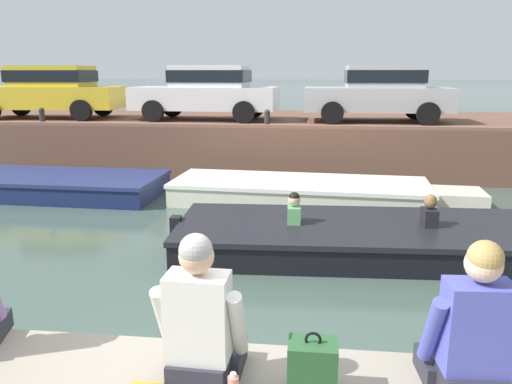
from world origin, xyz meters
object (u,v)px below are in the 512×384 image
(car_left_inner_white, at_px, (207,90))
(backpack_on_ledge, at_px, (312,369))
(person_seated_right, at_px, (201,327))
(motorboat_passing, at_px, (387,238))
(boat_moored_west_navy, at_px, (39,185))
(person_seated_middle, at_px, (472,338))
(mooring_bollard_west, at_px, (42,115))
(car_leftmost_yellow, at_px, (50,90))
(car_centre_silver, at_px, (379,91))
(mooring_bollard_mid, at_px, (267,118))
(boat_moored_central_cream, at_px, (312,192))

(car_left_inner_white, xyz_separation_m, backpack_on_ledge, (3.09, -11.79, -1.16))
(person_seated_right, bearing_deg, backpack_on_ledge, -2.93)
(motorboat_passing, relative_size, person_seated_right, 7.46)
(boat_moored_west_navy, distance_m, car_left_inner_white, 5.39)
(motorboat_passing, height_order, backpack_on_ledge, backpack_on_ledge)
(boat_moored_west_navy, distance_m, person_seated_middle, 10.55)
(mooring_bollard_west, bearing_deg, motorboat_passing, -31.53)
(car_leftmost_yellow, relative_size, person_seated_middle, 4.56)
(boat_moored_west_navy, bearing_deg, motorboat_passing, -22.02)
(car_leftmost_yellow, xyz_separation_m, car_centre_silver, (9.64, -0.00, -0.00))
(motorboat_passing, height_order, person_seated_right, person_seated_right)
(boat_moored_west_navy, relative_size, person_seated_middle, 6.34)
(mooring_bollard_west, distance_m, backpack_on_ledge, 12.31)
(mooring_bollard_west, bearing_deg, car_leftmost_yellow, 111.32)
(boat_moored_west_navy, xyz_separation_m, backpack_on_ledge, (6.19, -7.85, 0.82))
(car_centre_silver, bearing_deg, person_seated_right, -101.60)
(mooring_bollard_west, bearing_deg, car_left_inner_white, 23.79)
(mooring_bollard_mid, relative_size, person_seated_middle, 0.46)
(boat_moored_central_cream, xyz_separation_m, car_left_inner_white, (-3.06, 4.03, 1.97))
(boat_moored_central_cream, distance_m, motorboat_passing, 3.11)
(person_seated_right, bearing_deg, car_centre_silver, 78.40)
(mooring_bollard_west, relative_size, backpack_on_ledge, 1.09)
(boat_moored_central_cream, bearing_deg, mooring_bollard_west, 162.70)
(backpack_on_ledge, bearing_deg, mooring_bollard_west, 125.68)
(car_leftmost_yellow, bearing_deg, mooring_bollard_west, -68.68)
(mooring_bollard_west, distance_m, mooring_bollard_mid, 5.99)
(car_left_inner_white, bearing_deg, backpack_on_ledge, -75.32)
(boat_moored_west_navy, distance_m, car_leftmost_yellow, 4.73)
(car_leftmost_yellow, distance_m, car_left_inner_white, 4.79)
(boat_moored_west_navy, distance_m, backpack_on_ledge, 10.03)
(mooring_bollard_west, xyz_separation_m, person_seated_middle, (8.06, -9.90, -0.35))
(car_centre_silver, height_order, person_seated_middle, car_centre_silver)
(car_leftmost_yellow, distance_m, mooring_bollard_mid, 6.96)
(boat_moored_west_navy, relative_size, car_centre_silver, 1.54)
(boat_moored_central_cream, relative_size, motorboat_passing, 0.90)
(car_centre_silver, xyz_separation_m, mooring_bollard_mid, (-2.94, -1.80, -0.61))
(motorboat_passing, relative_size, mooring_bollard_west, 16.17)
(car_left_inner_white, relative_size, backpack_on_ledge, 10.30)
(motorboat_passing, height_order, mooring_bollard_mid, mooring_bollard_mid)
(car_centre_silver, bearing_deg, mooring_bollard_mid, -148.52)
(mooring_bollard_west, bearing_deg, car_centre_silver, 11.41)
(motorboat_passing, bearing_deg, person_seated_middle, -93.07)
(car_leftmost_yellow, xyz_separation_m, person_seated_middle, (8.77, -11.70, -0.96))
(car_leftmost_yellow, height_order, person_seated_middle, car_leftmost_yellow)
(motorboat_passing, bearing_deg, mooring_bollard_west, 148.47)
(car_leftmost_yellow, distance_m, car_centre_silver, 9.64)
(car_leftmost_yellow, bearing_deg, car_left_inner_white, -0.07)
(car_centre_silver, bearing_deg, mooring_bollard_west, -168.59)
(boat_moored_west_navy, height_order, car_centre_silver, car_centre_silver)
(car_left_inner_white, height_order, backpack_on_ledge, car_left_inner_white)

